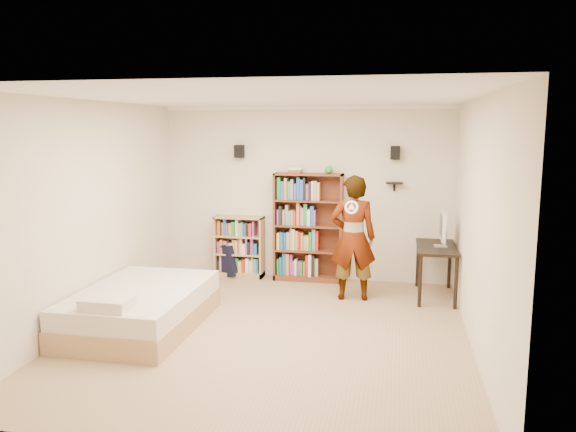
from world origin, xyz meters
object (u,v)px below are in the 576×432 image
low_bookshelf (239,247)px  computer_desk (436,272)px  daybed (141,303)px  tall_bookshelf (308,228)px  person (353,238)px

low_bookshelf → computer_desk: bearing=-10.1°
computer_desk → daybed: (-3.53, -1.93, -0.07)m
tall_bookshelf → person: 1.14m
tall_bookshelf → computer_desk: tall_bookshelf is taller
computer_desk → person: bearing=-164.6°
computer_desk → person: (-1.14, -0.32, 0.50)m
tall_bookshelf → person: (0.76, -0.85, 0.03)m
daybed → person: 2.94m
daybed → person: person is taller
tall_bookshelf → computer_desk: bearing=-15.6°
low_bookshelf → daybed: 2.53m
computer_desk → daybed: size_ratio=0.53×
tall_bookshelf → low_bookshelf: size_ratio=1.72×
tall_bookshelf → person: size_ratio=0.96×
tall_bookshelf → low_bookshelf: tall_bookshelf is taller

